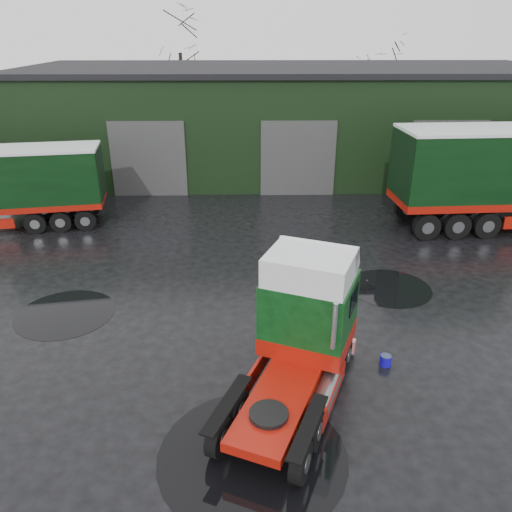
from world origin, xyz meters
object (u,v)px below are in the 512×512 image
Objects in this scene: warehouse at (290,118)px; hero_tractor at (290,345)px; tree_back_b at (378,91)px; tree_back_a at (182,78)px; wash_bucket at (386,360)px.

warehouse is 5.76× the size of hero_tractor.
hero_tractor is at bearing -106.43° from tree_back_b.
hero_tractor is 33.72m from tree_back_a.
wash_bucket is 32.40m from tree_back_b.
tree_back_a is at bearing 106.04° from wash_bucket.
warehouse is 103.77× the size of wash_bucket.
warehouse is at bearing -128.66° from tree_back_b.
wash_bucket is at bearing -87.23° from warehouse.
tree_back_a is at bearing 180.00° from tree_back_b.
hero_tractor is 0.75× the size of tree_back_b.
tree_back_a is 1.27× the size of tree_back_b.
wash_bucket is 0.04× the size of tree_back_b.
tree_back_b is at bearing 96.16° from hero_tractor.
tree_back_b is (6.96, 31.43, 3.60)m from wash_bucket.
tree_back_a reaches higher than hero_tractor.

